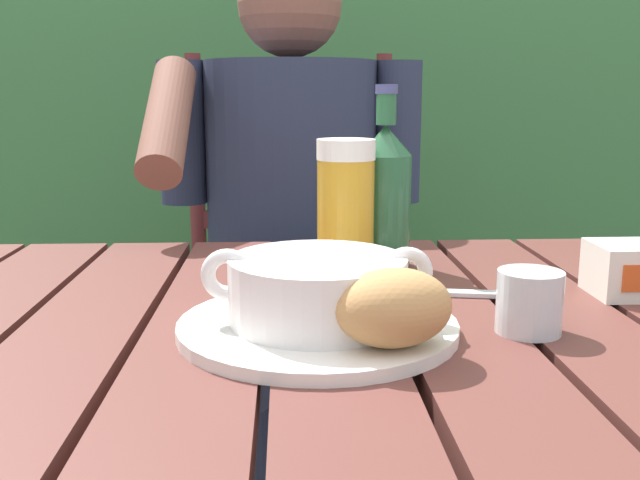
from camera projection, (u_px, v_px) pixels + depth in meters
dining_table at (330, 420)px, 0.74m from camera, size 1.11×0.80×0.73m
hedge_backdrop at (321, 25)px, 2.28m from camera, size 3.07×0.84×2.60m
chair_near_diner at (292, 304)px, 1.59m from camera, size 0.47×0.48×1.04m
person_eating at (290, 221)px, 1.35m from camera, size 0.48×0.47×1.22m
serving_plate at (318, 327)px, 0.69m from camera, size 0.27×0.27×0.01m
soup_bowl at (318, 288)px, 0.68m from camera, size 0.22×0.17×0.07m
bread_roll at (393, 308)px, 0.61m from camera, size 0.12×0.10×0.07m
beer_glass at (346, 207)px, 0.90m from camera, size 0.07×0.07×0.17m
beer_bottle at (385, 193)px, 0.94m from camera, size 0.07×0.07×0.24m
water_glass_small at (529, 302)px, 0.69m from camera, size 0.06×0.06×0.06m
butter_tub at (638, 269)px, 0.81m from camera, size 0.10×0.08×0.06m
table_knife at (430, 291)px, 0.82m from camera, size 0.16×0.05×0.01m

